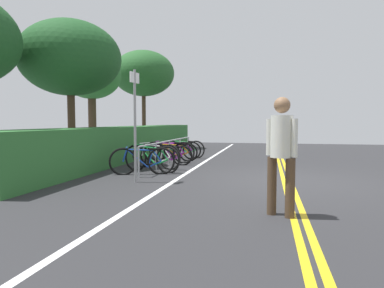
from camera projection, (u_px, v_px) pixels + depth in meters
ground_plane at (287, 181)px, 8.31m from camera, size 29.23×13.59×0.05m
centre_line_yellow_inner at (290, 180)px, 8.29m from camera, size 26.31×0.10×0.00m
centre_line_yellow_outer at (284, 180)px, 8.33m from camera, size 26.31×0.10×0.00m
bike_lane_stripe_white at (181, 177)px, 8.87m from camera, size 26.31×0.12×0.00m
bike_rack at (169, 146)px, 11.45m from camera, size 5.65×0.05×0.80m
bicycle_0 at (142, 161)px, 9.26m from camera, size 0.68×1.68×0.77m
bicycle_1 at (151, 158)px, 9.80m from camera, size 0.63×1.81×0.79m
bicycle_2 at (156, 156)px, 10.48m from camera, size 0.70×1.74×0.79m
bicycle_3 at (167, 155)px, 11.19m from camera, size 0.55×1.65×0.69m
bicycle_4 at (169, 152)px, 11.88m from camera, size 0.46×1.77×0.77m
bicycle_5 at (174, 152)px, 12.43m from camera, size 0.46×1.74×0.69m
bicycle_6 at (179, 150)px, 13.07m from camera, size 0.51×1.67×0.71m
bicycle_7 at (184, 149)px, 13.64m from camera, size 0.52×1.76×0.73m
pedestrian at (281, 148)px, 5.11m from camera, size 0.32×0.44×1.77m
sign_post_near at (135, 116)px, 7.97m from camera, size 0.36×0.09×2.59m
hedge_backdrop at (128, 142)px, 13.35m from camera, size 14.60×1.29×1.22m
tree_mid at (70, 59)px, 10.88m from camera, size 3.17×3.17×4.56m
tree_far_right at (92, 76)px, 14.75m from camera, size 2.49×2.49×4.37m
tree_extra at (144, 74)px, 18.26m from camera, size 3.23×3.23×5.13m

